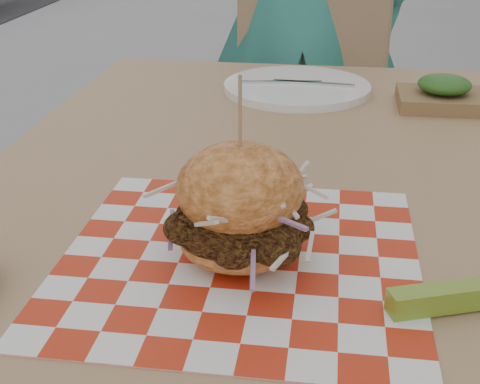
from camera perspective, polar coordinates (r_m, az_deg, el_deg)
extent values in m
cube|color=#A77F5D|center=(0.88, 3.18, 0.11)|extent=(0.80, 1.20, 0.04)
cylinder|color=#333338|center=(1.58, -7.72, -3.42)|extent=(0.05, 0.05, 0.71)
cylinder|color=#333338|center=(1.56, 17.31, -4.95)|extent=(0.05, 0.05, 0.71)
cube|color=#A77F5D|center=(1.76, 5.41, 3.08)|extent=(0.52, 0.52, 0.04)
cube|color=#A77F5D|center=(1.87, 7.74, 12.30)|extent=(0.42, 0.15, 0.50)
cylinder|color=#333338|center=(1.77, -2.32, -5.10)|extent=(0.03, 0.03, 0.43)
cylinder|color=#333338|center=(1.67, 8.99, -7.53)|extent=(0.03, 0.03, 0.43)
cylinder|color=#333338|center=(2.06, 2.03, -0.53)|extent=(0.03, 0.03, 0.43)
cylinder|color=#333338|center=(1.97, 11.79, -2.32)|extent=(0.03, 0.03, 0.43)
cube|color=red|center=(0.68, 0.00, -5.63)|extent=(0.36, 0.36, 0.00)
ellipsoid|color=orange|center=(0.67, 0.00, -3.98)|extent=(0.12, 0.12, 0.04)
ellipsoid|color=brown|center=(0.67, 0.00, -2.71)|extent=(0.14, 0.13, 0.07)
ellipsoid|color=orange|center=(0.65, 0.00, 0.34)|extent=(0.13, 0.13, 0.09)
cylinder|color=#A77F5D|center=(0.62, 0.00, 5.77)|extent=(0.00, 0.00, 0.09)
cube|color=olive|center=(0.63, 16.67, -8.69)|extent=(0.10, 0.05, 0.02)
cylinder|color=white|center=(1.25, 4.88, 8.89)|extent=(0.27, 0.27, 0.01)
cube|color=silver|center=(1.25, 3.50, 9.35)|extent=(0.15, 0.03, 0.00)
cube|color=silver|center=(1.25, 6.29, 9.21)|extent=(0.15, 0.03, 0.00)
cube|color=brown|center=(1.20, 16.90, 7.51)|extent=(0.15, 0.12, 0.02)
ellipsoid|color=#1D4B15|center=(1.19, 17.06, 8.78)|extent=(0.09, 0.09, 0.03)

